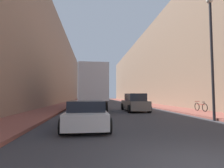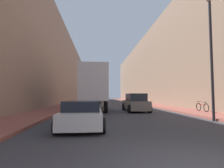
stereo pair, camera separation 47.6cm
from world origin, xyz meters
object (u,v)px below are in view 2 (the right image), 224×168
Objects in this scene: sedan_car at (83,114)px; street_lamp at (211,40)px; traffic_signal_gantry at (89,80)px; parked_bicycle at (202,107)px; suv_car at (135,103)px; semi_truck at (94,88)px.

sedan_car is 0.56× the size of street_lamp.
traffic_signal_gantry is 0.86× the size of street_lamp.
street_lamp reaches higher than parked_bicycle.
traffic_signal_gantry is at bearing 91.96° from sedan_car.
suv_car is (4.47, 8.15, 0.18)m from sedan_car.
parked_bicycle is at bearing 30.61° from sedan_car.
semi_truck is 1.73× the size of traffic_signal_gantry.
semi_truck is 11.03m from parked_bicycle.
suv_car reaches higher than sedan_car.
sedan_car is at bearing -170.60° from street_lamp.
suv_car is at bearing 156.80° from parked_bicycle.
semi_truck reaches higher than suv_car.
semi_truck is 2.50× the size of suv_car.
suv_car is at bearing -74.03° from traffic_signal_gantry.
sedan_car is 9.30m from suv_car.
semi_truck is 16.05m from traffic_signal_gantry.
semi_truck is at bearing 143.31° from suv_car.
street_lamp is at bearing 9.40° from sedan_car.
street_lamp reaches higher than traffic_signal_gantry.
street_lamp is (7.68, 1.27, 4.31)m from sedan_car.
street_lamp is (3.22, -6.88, 4.13)m from suv_car.
sedan_car is at bearing -88.04° from traffic_signal_gantry.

